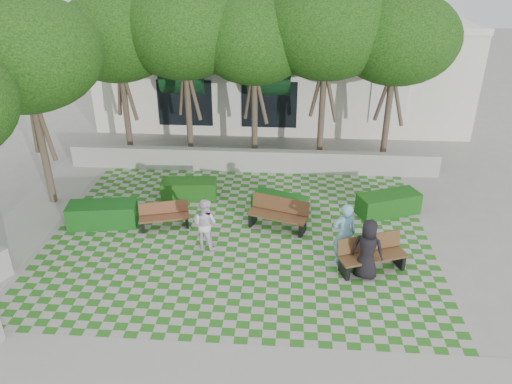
# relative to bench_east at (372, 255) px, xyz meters

# --- Properties ---
(ground) EXTENTS (90.00, 90.00, 0.00)m
(ground) POSITION_rel_bench_east_xyz_m (-3.94, 0.43, -0.50)
(ground) COLOR gray
(ground) RESTS_ON ground
(lawn) EXTENTS (12.00, 12.00, 0.00)m
(lawn) POSITION_rel_bench_east_xyz_m (-3.94, 1.43, -0.49)
(lawn) COLOR #2B721E
(lawn) RESTS_ON ground
(sidewalk_south) EXTENTS (16.00, 2.00, 0.01)m
(sidewalk_south) POSITION_rel_bench_east_xyz_m (-3.94, -4.27, -0.49)
(sidewalk_south) COLOR #9E9B93
(sidewalk_south) RESTS_ON ground
(sidewalk_west) EXTENTS (2.00, 12.00, 0.01)m
(sidewalk_west) POSITION_rel_bench_east_xyz_m (-11.14, 1.43, -0.49)
(sidewalk_west) COLOR #9E9B93
(sidewalk_west) RESTS_ON ground
(retaining_wall) EXTENTS (15.00, 0.36, 0.90)m
(retaining_wall) POSITION_rel_bench_east_xyz_m (-3.94, 6.63, -0.05)
(retaining_wall) COLOR #9E9B93
(retaining_wall) RESTS_ON ground
(bench_east) EXTENTS (2.06, 1.29, 1.03)m
(bench_east) POSITION_rel_bench_east_xyz_m (0.00, 0.00, 0.00)
(bench_east) COLOR #53351C
(bench_east) RESTS_ON ground
(bench_mid) EXTENTS (2.05, 1.23, 1.02)m
(bench_mid) POSITION_rel_bench_east_xyz_m (-2.73, 2.14, -0.00)
(bench_mid) COLOR #52331C
(bench_mid) RESTS_ON ground
(bench_west) EXTENTS (1.70, 0.95, 0.85)m
(bench_west) POSITION_rel_bench_east_xyz_m (-6.46, 1.91, -0.09)
(bench_west) COLOR brown
(bench_west) RESTS_ON ground
(hedge_east) EXTENTS (2.29, 1.60, 0.75)m
(hedge_east) POSITION_rel_bench_east_xyz_m (1.03, 3.38, -0.12)
(hedge_east) COLOR #144512
(hedge_east) RESTS_ON ground
(hedge_midright) EXTENTS (2.00, 1.35, 0.65)m
(hedge_midright) POSITION_rel_bench_east_xyz_m (-2.71, 3.17, -0.17)
(hedge_midright) COLOR #144E17
(hedge_midright) RESTS_ON ground
(hedge_midleft) EXTENTS (2.04, 0.97, 0.69)m
(hedge_midleft) POSITION_rel_bench_east_xyz_m (-6.05, 4.05, -0.15)
(hedge_midleft) COLOR #164512
(hedge_midleft) RESTS_ON ground
(hedge_west) EXTENTS (2.32, 1.20, 0.78)m
(hedge_west) POSITION_rel_bench_east_xyz_m (-8.53, 1.92, -0.11)
(hedge_west) COLOR #124615
(hedge_west) RESTS_ON ground
(person_blue) EXTENTS (0.78, 0.60, 1.92)m
(person_blue) POSITION_rel_bench_east_xyz_m (-0.78, 0.33, 0.46)
(person_blue) COLOR #6DACC7
(person_blue) RESTS_ON ground
(person_dark) EXTENTS (1.02, 0.84, 1.80)m
(person_dark) POSITION_rel_bench_east_xyz_m (-0.20, -0.36, 0.40)
(person_dark) COLOR black
(person_dark) RESTS_ON ground
(person_white) EXTENTS (0.97, 0.87, 1.64)m
(person_white) POSITION_rel_bench_east_xyz_m (-4.92, 0.84, 0.32)
(person_white) COLOR white
(person_white) RESTS_ON ground
(tree_row) EXTENTS (17.70, 13.40, 7.41)m
(tree_row) POSITION_rel_bench_east_xyz_m (-5.81, 6.38, 4.68)
(tree_row) COLOR #47382B
(tree_row) RESTS_ON ground
(building) EXTENTS (18.00, 8.92, 5.15)m
(building) POSITION_rel_bench_east_xyz_m (-3.01, 14.50, 2.02)
(building) COLOR silver
(building) RESTS_ON ground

